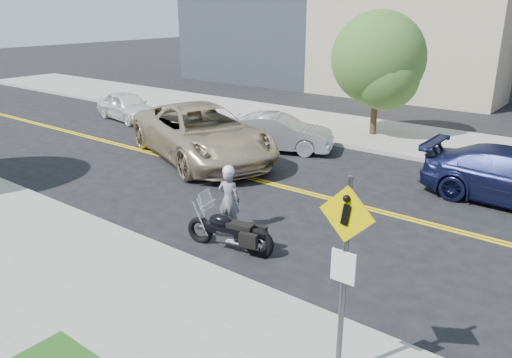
{
  "coord_description": "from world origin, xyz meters",
  "views": [
    {
      "loc": [
        6.85,
        -11.61,
        5.13
      ],
      "look_at": [
        -0.1,
        -2.67,
        1.2
      ],
      "focal_mm": 35.0,
      "sensor_mm": 36.0,
      "label": 1
    }
  ],
  "objects_px": {
    "pedestrian_sign": "(344,262)",
    "motorcycle": "(229,223)",
    "suv": "(202,133)",
    "motorcyclist": "(229,198)",
    "parked_car_white": "(127,106)",
    "parked_car_silver": "(277,133)"
  },
  "relations": [
    {
      "from": "motorcycle",
      "to": "parked_car_white",
      "type": "bearing_deg",
      "value": 139.29
    },
    {
      "from": "motorcycle",
      "to": "parked_car_silver",
      "type": "distance_m",
      "value": 8.19
    },
    {
      "from": "pedestrian_sign",
      "to": "parked_car_silver",
      "type": "distance_m",
      "value": 12.36
    },
    {
      "from": "suv",
      "to": "pedestrian_sign",
      "type": "bearing_deg",
      "value": -104.83
    },
    {
      "from": "motorcyclist",
      "to": "suv",
      "type": "distance_m",
      "value": 6.08
    },
    {
      "from": "parked_car_white",
      "to": "parked_car_silver",
      "type": "relative_size",
      "value": 0.94
    },
    {
      "from": "suv",
      "to": "motorcycle",
      "type": "bearing_deg",
      "value": -109.42
    },
    {
      "from": "motorcyclist",
      "to": "suv",
      "type": "xyz_separation_m",
      "value": [
        -4.65,
        3.93,
        0.13
      ]
    },
    {
      "from": "pedestrian_sign",
      "to": "parked_car_silver",
      "type": "height_order",
      "value": "pedestrian_sign"
    },
    {
      "from": "motorcyclist",
      "to": "parked_car_white",
      "type": "relative_size",
      "value": 0.42
    },
    {
      "from": "motorcycle",
      "to": "parked_car_silver",
      "type": "xyz_separation_m",
      "value": [
        -3.87,
        7.22,
        0.04
      ]
    },
    {
      "from": "motorcyclist",
      "to": "motorcycle",
      "type": "xyz_separation_m",
      "value": [
        0.67,
        -0.77,
        -0.18
      ]
    },
    {
      "from": "suv",
      "to": "parked_car_silver",
      "type": "height_order",
      "value": "suv"
    },
    {
      "from": "motorcyclist",
      "to": "parked_car_white",
      "type": "height_order",
      "value": "motorcyclist"
    },
    {
      "from": "pedestrian_sign",
      "to": "parked_car_white",
      "type": "bearing_deg",
      "value": 150.24
    },
    {
      "from": "motorcycle",
      "to": "motorcyclist",
      "type": "bearing_deg",
      "value": 120.28
    },
    {
      "from": "pedestrian_sign",
      "to": "motorcycle",
      "type": "height_order",
      "value": "pedestrian_sign"
    },
    {
      "from": "parked_car_silver",
      "to": "motorcyclist",
      "type": "bearing_deg",
      "value": -175.84
    },
    {
      "from": "motorcyclist",
      "to": "suv",
      "type": "bearing_deg",
      "value": -54.13
    },
    {
      "from": "pedestrian_sign",
      "to": "motorcyclist",
      "type": "bearing_deg",
      "value": 146.83
    },
    {
      "from": "pedestrian_sign",
      "to": "motorcycle",
      "type": "bearing_deg",
      "value": 150.29
    },
    {
      "from": "pedestrian_sign",
      "to": "parked_car_white",
      "type": "distance_m",
      "value": 19.05
    }
  ]
}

